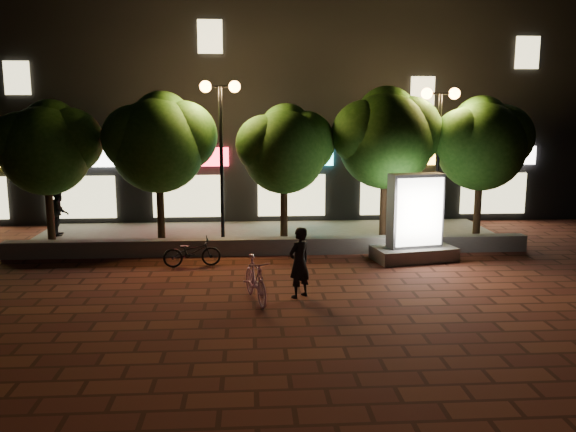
{
  "coord_description": "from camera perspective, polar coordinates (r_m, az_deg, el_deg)",
  "views": [
    {
      "loc": [
        -0.63,
        -13.85,
        4.42
      ],
      "look_at": [
        0.38,
        1.5,
        1.64
      ],
      "focal_mm": 37.25,
      "sensor_mm": 36.0,
      "label": 1
    }
  ],
  "objects": [
    {
      "name": "street_lamp_left",
      "position": [
        19.07,
        -6.44,
        9.02
      ],
      "size": [
        1.26,
        0.36,
        5.18
      ],
      "color": "black",
      "rests_on": "sidewalk"
    },
    {
      "name": "tree_mid",
      "position": [
        19.39,
        -0.25,
        6.7
      ],
      "size": [
        3.24,
        2.7,
        4.5
      ],
      "color": "#302012",
      "rests_on": "sidewalk"
    },
    {
      "name": "tree_right",
      "position": [
        19.85,
        9.4,
        7.66
      ],
      "size": [
        3.72,
        3.1,
        5.07
      ],
      "color": "#302012",
      "rests_on": "sidewalk"
    },
    {
      "name": "sidewalk",
      "position": [
        20.83,
        -1.93,
        -1.89
      ],
      "size": [
        16.0,
        5.0,
        0.08
      ],
      "primitive_type": "cube",
      "color": "slate",
      "rests_on": "ground"
    },
    {
      "name": "pedestrian",
      "position": [
        22.02,
        -20.98,
        0.41
      ],
      "size": [
        0.76,
        0.91,
        1.67
      ],
      "primitive_type": "imported",
      "rotation": [
        0.0,
        0.0,
        1.74
      ],
      "color": "black",
      "rests_on": "sidewalk"
    },
    {
      "name": "tree_far_right",
      "position": [
        20.81,
        18.05,
        6.86
      ],
      "size": [
        3.48,
        2.9,
        4.76
      ],
      "color": "#302012",
      "rests_on": "sidewalk"
    },
    {
      "name": "tree_left",
      "position": [
        19.54,
        -12.13,
        7.17
      ],
      "size": [
        3.6,
        3.0,
        4.89
      ],
      "color": "#302012",
      "rests_on": "sidewalk"
    },
    {
      "name": "ad_kiosk",
      "position": [
        17.86,
        12.0,
        -0.9
      ],
      "size": [
        2.55,
        1.62,
        2.56
      ],
      "color": "slate",
      "rests_on": "ground"
    },
    {
      "name": "building_block",
      "position": [
        26.85,
        -2.47,
        11.48
      ],
      "size": [
        28.0,
        8.12,
        11.3
      ],
      "color": "black",
      "rests_on": "ground"
    },
    {
      "name": "ground",
      "position": [
        14.55,
        -1.1,
        -7.43
      ],
      "size": [
        80.0,
        80.0,
        0.0
      ],
      "primitive_type": "plane",
      "color": "#5D2A1D",
      "rests_on": "ground"
    },
    {
      "name": "scooter_pink",
      "position": [
        13.86,
        -3.13,
        -6.07
      ],
      "size": [
        0.92,
        1.82,
        1.05
      ],
      "primitive_type": "imported",
      "rotation": [
        0.0,
        0.0,
        0.25
      ],
      "color": "#DC96C2",
      "rests_on": "ground"
    },
    {
      "name": "rider",
      "position": [
        14.08,
        1.09,
        -4.46
      ],
      "size": [
        0.73,
        0.7,
        1.69
      ],
      "primitive_type": "imported",
      "rotation": [
        0.0,
        0.0,
        3.83
      ],
      "color": "black",
      "rests_on": "ground"
    },
    {
      "name": "tree_far_left",
      "position": [
        20.35,
        -21.97,
        6.34
      ],
      "size": [
        3.36,
        2.8,
        4.63
      ],
      "color": "#302012",
      "rests_on": "sidewalk"
    },
    {
      "name": "scooter_parked",
      "position": [
        17.09,
        -9.15,
        -3.4
      ],
      "size": [
        1.67,
        0.77,
        0.85
      ],
      "primitive_type": "imported",
      "rotation": [
        0.0,
        0.0,
        1.7
      ],
      "color": "black",
      "rests_on": "ground"
    },
    {
      "name": "street_lamp_right",
      "position": [
        20.02,
        14.24,
        8.44
      ],
      "size": [
        1.26,
        0.36,
        4.98
      ],
      "color": "black",
      "rests_on": "sidewalk"
    },
    {
      "name": "retaining_wall",
      "position": [
        18.34,
        -1.69,
        -2.89
      ],
      "size": [
        16.0,
        0.45,
        0.5
      ],
      "primitive_type": "cube",
      "color": "slate",
      "rests_on": "ground"
    }
  ]
}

